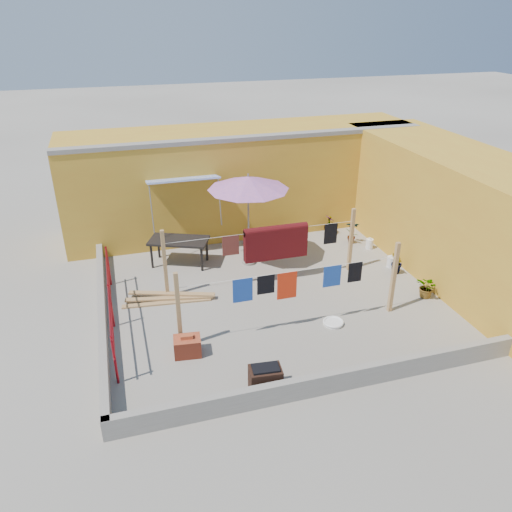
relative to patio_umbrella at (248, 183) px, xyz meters
name	(u,v)px	position (x,y,z in m)	size (l,w,h in m)	color
ground	(272,297)	(0.04, -1.97, -2.36)	(80.00, 80.00, 0.00)	#9E998E
wall_back	(242,179)	(0.54, 2.72, -0.75)	(11.00, 3.27, 3.21)	gold
wall_right	(460,216)	(5.24, -1.97, -0.76)	(2.40, 9.00, 3.20)	gold
parapet_front	(331,382)	(0.04, -5.55, -2.14)	(8.30, 0.16, 0.44)	gray
parapet_left	(102,315)	(-4.04, -1.97, -2.14)	(0.16, 7.30, 0.44)	gray
red_railing	(110,299)	(-3.81, -2.17, -1.64)	(0.05, 4.20, 1.10)	maroon
clothesline_rig	(277,249)	(0.33, -1.46, -1.29)	(5.09, 2.35, 1.80)	tan
patio_umbrella	(248,183)	(0.00, 0.00, 0.00)	(2.40, 2.40, 2.63)	gray
outdoor_table	(179,242)	(-1.88, 0.49, -1.67)	(1.80, 1.39, 0.76)	black
brick_stack	(187,346)	(-2.36, -3.67, -2.15)	(0.60, 0.47, 0.49)	#B14028
lumber_pile	(169,298)	(-2.44, -1.41, -2.29)	(2.29, 0.86, 0.14)	tan
brazier	(265,379)	(-1.14, -5.17, -2.09)	(0.64, 0.46, 0.54)	black
white_basin	(333,322)	(1.02, -3.51, -2.31)	(0.48, 0.48, 0.08)	white
water_jug_a	(369,244)	(3.74, -0.11, -2.20)	(0.22, 0.22, 0.35)	white
water_jug_b	(391,262)	(3.74, -1.36, -2.20)	(0.23, 0.23, 0.36)	white
green_hose	(296,237)	(1.91, 1.23, -2.32)	(0.52, 0.52, 0.08)	#1B7A27
plant_back_a	(258,241)	(0.44, 0.55, -1.96)	(0.72, 0.62, 0.80)	#1C621C
plant_back_b	(329,225)	(3.02, 1.23, -2.04)	(0.36, 0.36, 0.63)	#1C621C
plant_right_a	(352,232)	(3.40, 0.40, -1.98)	(0.40, 0.27, 0.75)	#1C621C
plant_right_b	(397,263)	(3.67, -1.77, -2.03)	(0.36, 0.29, 0.65)	#1C621C
plant_right_c	(427,287)	(3.74, -3.09, -2.07)	(0.52, 0.45, 0.58)	#1C621C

